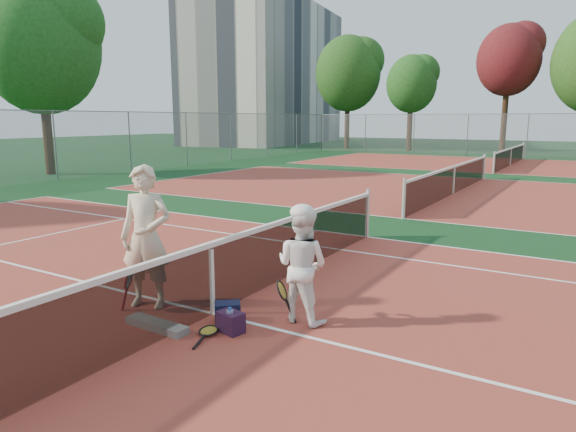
{
  "coord_description": "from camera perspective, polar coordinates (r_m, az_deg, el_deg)",
  "views": [
    {
      "loc": [
        4.35,
        -5.2,
        2.65
      ],
      "look_at": [
        0.0,
        2.01,
        1.05
      ],
      "focal_mm": 32.0,
      "sensor_mm": 36.0,
      "label": 1
    }
  ],
  "objects": [
    {
      "name": "ground",
      "position": [
        7.28,
        -8.35,
        -10.71
      ],
      "size": [
        130.0,
        130.0,
        0.0
      ],
      "primitive_type": "plane",
      "color": "#0E3316",
      "rests_on": "ground"
    },
    {
      "name": "court_main",
      "position": [
        7.28,
        -8.35,
        -10.68
      ],
      "size": [
        23.77,
        10.97,
        0.01
      ],
      "primitive_type": "cube",
      "color": "maroon",
      "rests_on": "ground"
    },
    {
      "name": "court_far_a",
      "position": [
        19.38,
        17.86,
        2.38
      ],
      "size": [
        23.77,
        10.97,
        0.01
      ],
      "primitive_type": "cube",
      "color": "maroon",
      "rests_on": "ground"
    },
    {
      "name": "court_far_b",
      "position": [
        32.6,
        23.45,
        5.2
      ],
      "size": [
        23.77,
        10.97,
        0.01
      ],
      "primitive_type": "cube",
      "color": "maroon",
      "rests_on": "ground"
    },
    {
      "name": "net_main",
      "position": [
        7.11,
        -8.47,
        -6.88
      ],
      "size": [
        0.1,
        10.98,
        1.02
      ],
      "primitive_type": null,
      "color": "black",
      "rests_on": "ground"
    },
    {
      "name": "net_far_a",
      "position": [
        19.32,
        17.95,
        3.86
      ],
      "size": [
        0.1,
        10.98,
        1.02
      ],
      "primitive_type": null,
      "color": "black",
      "rests_on": "ground"
    },
    {
      "name": "net_far_b",
      "position": [
        32.56,
        23.52,
        6.09
      ],
      "size": [
        0.1,
        10.98,
        1.02
      ],
      "primitive_type": null,
      "color": "black",
      "rests_on": "ground"
    },
    {
      "name": "fence_back",
      "position": [
        39.46,
        25.05,
        8.08
      ],
      "size": [
        32.0,
        0.06,
        3.0
      ],
      "primitive_type": null,
      "color": "slate",
      "rests_on": "ground"
    },
    {
      "name": "fence_left",
      "position": [
        23.63,
        -28.63,
        6.66
      ],
      "size": [
        0.06,
        54.5,
        3.0
      ],
      "primitive_type": null,
      "rotation": [
        0.0,
        0.0,
        1.57
      ],
      "color": "slate",
      "rests_on": "ground"
    },
    {
      "name": "apartment_block",
      "position": [
        59.08,
        -2.28,
        15.44
      ],
      "size": [
        12.96,
        23.18,
        15.0
      ],
      "primitive_type": "cube",
      "rotation": [
        0.0,
        0.0,
        0.14
      ],
      "color": "beige",
      "rests_on": "ground"
    },
    {
      "name": "player_a",
      "position": [
        7.48,
        -15.48,
        -2.26
      ],
      "size": [
        0.86,
        0.72,
        2.03
      ],
      "primitive_type": "imported",
      "rotation": [
        0.0,
        0.0,
        0.37
      ],
      "color": "beige",
      "rests_on": "ground"
    },
    {
      "name": "player_b",
      "position": [
        6.74,
        1.57,
        -5.55
      ],
      "size": [
        0.77,
        0.61,
        1.51
      ],
      "primitive_type": "imported",
      "rotation": [
        0.0,
        0.0,
        3.08
      ],
      "color": "white",
      "rests_on": "ground"
    },
    {
      "name": "racket_red",
      "position": [
        7.54,
        -17.21,
        -7.95
      ],
      "size": [
        0.28,
        0.32,
        0.59
      ],
      "primitive_type": null,
      "rotation": [
        0.0,
        0.0,
        0.44
      ],
      "color": "maroon",
      "rests_on": "ground"
    },
    {
      "name": "racket_black_held",
      "position": [
        6.84,
        -0.68,
        -9.5
      ],
      "size": [
        0.33,
        0.33,
        0.56
      ],
      "primitive_type": null,
      "rotation": [
        0.0,
        0.0,
        3.42
      ],
      "color": "black",
      "rests_on": "ground"
    },
    {
      "name": "racket_spare",
      "position": [
        6.64,
        -8.81,
        -12.57
      ],
      "size": [
        0.44,
        0.65,
        0.07
      ],
      "primitive_type": null,
      "rotation": [
        0.0,
        0.0,
        1.88
      ],
      "color": "black",
      "rests_on": "ground"
    },
    {
      "name": "sports_bag_navy",
      "position": [
        6.95,
        -6.73,
        -10.56
      ],
      "size": [
        0.4,
        0.39,
        0.26
      ],
      "primitive_type": "cube",
      "rotation": [
        0.0,
        0.0,
        0.69
      ],
      "color": "black",
      "rests_on": "ground"
    },
    {
      "name": "sports_bag_purple",
      "position": [
        6.62,
        -6.39,
        -11.64
      ],
      "size": [
        0.37,
        0.29,
        0.26
      ],
      "primitive_type": "cube",
      "rotation": [
        0.0,
        0.0,
        -0.22
      ],
      "color": "black",
      "rests_on": "ground"
    },
    {
      "name": "net_cover_canvas",
      "position": [
        6.92,
        -14.38,
        -11.67
      ],
      "size": [
        0.95,
        0.25,
        0.1
      ],
      "primitive_type": "cube",
      "rotation": [
        0.0,
        0.0,
        -0.03
      ],
      "color": "#625D59",
      "rests_on": "ground"
    },
    {
      "name": "water_bottle",
      "position": [
        6.59,
        -6.45,
        -11.6
      ],
      "size": [
        0.09,
        0.09,
        0.3
      ],
      "primitive_type": "cylinder",
      "color": "#C8E1FD",
      "rests_on": "ground"
    },
    {
      "name": "tree_back_0",
      "position": [
        47.38,
        6.69,
        15.42
      ],
      "size": [
        5.75,
        5.75,
        9.9
      ],
      "color": "#382314",
      "rests_on": "ground"
    },
    {
      "name": "tree_back_1",
      "position": [
        44.95,
        13.55,
        14.04
      ],
      "size": [
        4.12,
        4.12,
        7.86
      ],
      "color": "#382314",
      "rests_on": "ground"
    },
    {
      "name": "tree_back_maroon",
      "position": [
        43.95,
        23.31,
        15.57
      ],
      "size": [
        4.68,
        4.68,
        9.72
      ],
      "color": "#382314",
      "rests_on": "ground"
    },
    {
      "name": "tree_left_1",
      "position": [
        27.67,
        -25.84,
        16.63
      ],
      "size": [
        5.49,
        5.49,
        9.16
      ],
      "color": "#382314",
      "rests_on": "ground"
    }
  ]
}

